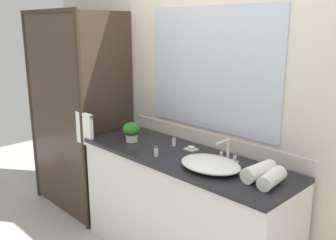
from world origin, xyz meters
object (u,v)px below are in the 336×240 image
(potted_plant, at_px, (132,131))
(amenity_bottle_conditioner, at_px, (156,152))
(faucet, at_px, (227,154))
(rolled_towel_near_edge, at_px, (272,178))
(rolled_towel_middle, at_px, (259,171))
(soap_dish, at_px, (191,148))
(sink_basin, at_px, (210,164))
(amenity_bottle_shampoo, at_px, (174,142))

(potted_plant, relative_size, amenity_bottle_conditioner, 2.01)
(amenity_bottle_conditioner, bearing_deg, potted_plant, 165.61)
(faucet, bearing_deg, rolled_towel_near_edge, -16.58)
(rolled_towel_near_edge, xyz_separation_m, rolled_towel_middle, (-0.11, 0.03, 0.01))
(amenity_bottle_conditioner, xyz_separation_m, rolled_towel_middle, (0.77, 0.18, 0.01))
(faucet, relative_size, rolled_towel_middle, 0.68)
(faucet, height_order, potted_plant, faucet)
(faucet, relative_size, soap_dish, 1.74)
(sink_basin, bearing_deg, soap_dish, 150.63)
(amenity_bottle_shampoo, relative_size, amenity_bottle_conditioner, 0.86)
(soap_dish, relative_size, rolled_towel_middle, 0.39)
(amenity_bottle_conditioner, bearing_deg, rolled_towel_near_edge, 10.04)
(amenity_bottle_conditioner, bearing_deg, sink_basin, 12.81)
(sink_basin, relative_size, amenity_bottle_conditioner, 5.45)
(soap_dish, height_order, rolled_towel_middle, rolled_towel_middle)
(potted_plant, distance_m, soap_dish, 0.55)
(potted_plant, xyz_separation_m, rolled_towel_middle, (1.19, 0.07, -0.04))
(sink_basin, distance_m, soap_dish, 0.41)
(amenity_bottle_shampoo, bearing_deg, rolled_towel_middle, -6.37)
(amenity_bottle_conditioner, bearing_deg, faucet, 33.18)
(amenity_bottle_shampoo, relative_size, rolled_towel_near_edge, 0.29)
(soap_dish, distance_m, amenity_bottle_conditioner, 0.31)
(amenity_bottle_shampoo, bearing_deg, amenity_bottle_conditioner, -72.15)
(rolled_towel_near_edge, height_order, rolled_towel_middle, rolled_towel_middle)
(faucet, height_order, rolled_towel_middle, faucet)
(soap_dish, xyz_separation_m, amenity_bottle_conditioner, (-0.08, -0.30, 0.02))
(rolled_towel_near_edge, bearing_deg, potted_plant, -177.96)
(sink_basin, xyz_separation_m, potted_plant, (-0.86, 0.01, 0.06))
(soap_dish, bearing_deg, faucet, -2.21)
(faucet, bearing_deg, rolled_towel_middle, -17.59)
(rolled_towel_near_edge, distance_m, rolled_towel_middle, 0.11)
(faucet, distance_m, rolled_towel_near_edge, 0.46)
(faucet, distance_m, amenity_bottle_conditioner, 0.52)
(soap_dish, bearing_deg, rolled_towel_near_edge, -10.30)
(rolled_towel_near_edge, bearing_deg, rolled_towel_middle, 166.51)
(sink_basin, relative_size, potted_plant, 2.71)
(potted_plant, relative_size, soap_dish, 1.65)
(amenity_bottle_conditioner, height_order, rolled_towel_middle, rolled_towel_middle)
(rolled_towel_near_edge, relative_size, rolled_towel_middle, 0.95)
(soap_dish, xyz_separation_m, rolled_towel_near_edge, (0.80, -0.14, 0.03))
(amenity_bottle_shampoo, distance_m, amenity_bottle_conditioner, 0.29)
(sink_basin, xyz_separation_m, rolled_towel_middle, (0.33, 0.08, 0.02))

